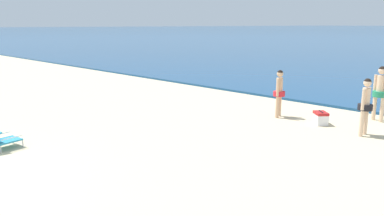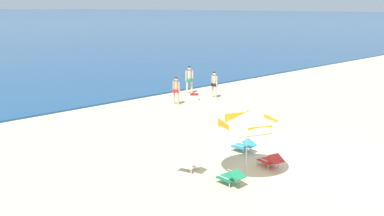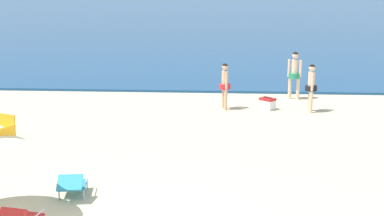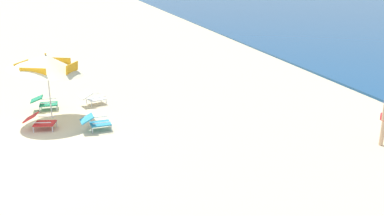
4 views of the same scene
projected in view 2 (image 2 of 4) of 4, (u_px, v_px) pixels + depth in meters
name	position (u px, v px, depth m)	size (l,w,h in m)	color
ground_plane	(316.00, 162.00, 14.75)	(800.00, 800.00, 0.00)	beige
beach_umbrella_striped_main	(247.00, 120.00, 13.30)	(2.54, 2.59, 2.29)	silver
lounge_chair_under_umbrella	(271.00, 160.00, 14.16)	(0.68, 0.97, 0.52)	red
lounge_chair_beside_umbrella	(244.00, 145.00, 15.66)	(0.65, 0.95, 0.52)	teal
lounge_chair_facing_sea	(231.00, 177.00, 12.77)	(0.60, 0.89, 0.51)	#1E7F56
lounge_chair_spare_folded	(191.00, 164.00, 13.82)	(0.81, 1.01, 0.52)	white
person_standing_near_shore	(189.00, 78.00, 26.10)	(0.50, 0.43, 1.78)	beige
person_standing_beside	(214.00, 83.00, 24.87)	(0.40, 0.48, 1.62)	beige
person_wading_in	(176.00, 89.00, 23.16)	(0.39, 0.46, 1.59)	#D8A87F
cooler_box	(194.00, 97.00, 24.35)	(0.60, 0.59, 0.43)	white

